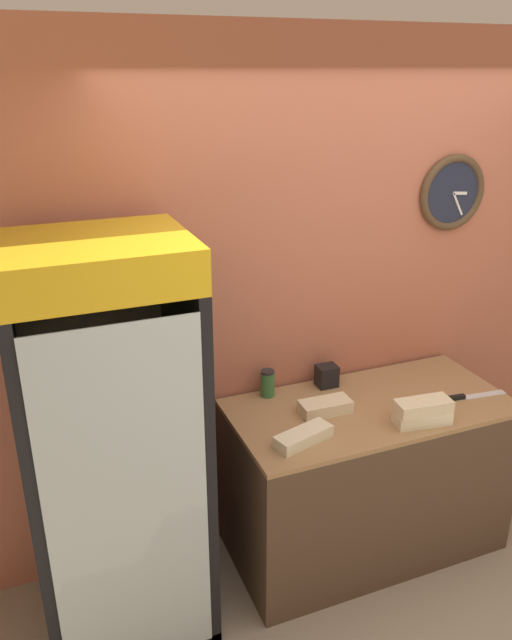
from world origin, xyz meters
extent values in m
cube|color=#B7664C|center=(0.00, 1.31, 1.35)|extent=(5.20, 0.06, 2.70)
torus|color=#4C3823|center=(0.65, 1.26, 1.87)|extent=(0.41, 0.04, 0.41)
cylinder|color=#1E2338|center=(0.65, 1.26, 1.87)|extent=(0.34, 0.01, 0.34)
cube|color=white|center=(0.70, 1.25, 1.86)|extent=(0.09, 0.01, 0.02)
cube|color=white|center=(0.69, 1.25, 1.81)|extent=(0.08, 0.01, 0.13)
cube|color=#4C3828|center=(0.00, 0.90, 0.43)|extent=(1.46, 0.71, 0.86)
cube|color=#9E754C|center=(0.00, 0.90, 0.87)|extent=(1.46, 0.71, 0.02)
cube|color=black|center=(-1.32, 1.24, 0.86)|extent=(0.74, 0.04, 1.72)
cube|color=black|center=(-1.66, 0.91, 0.86)|extent=(0.05, 0.69, 1.72)
cube|color=black|center=(-0.97, 0.91, 0.86)|extent=(0.05, 0.69, 1.72)
cube|color=black|center=(-1.32, 0.91, 0.03)|extent=(0.74, 0.69, 0.05)
cube|color=white|center=(-1.32, 1.21, 0.86)|extent=(0.64, 0.02, 1.62)
cube|color=silver|center=(-1.32, 0.56, 0.86)|extent=(0.64, 0.01, 1.62)
cube|color=gold|center=(-1.32, 0.88, 1.81)|extent=(0.74, 0.62, 0.18)
cube|color=silver|center=(-1.32, 0.89, 0.41)|extent=(0.62, 0.57, 0.01)
cube|color=silver|center=(-1.32, 0.89, 0.72)|extent=(0.62, 0.57, 0.01)
cube|color=silver|center=(-1.32, 0.89, 1.03)|extent=(0.62, 0.57, 0.01)
cube|color=silver|center=(-1.32, 0.89, 1.33)|extent=(0.62, 0.57, 0.01)
cylinder|color=orange|center=(-1.45, 0.65, 1.10)|extent=(0.07, 0.07, 0.14)
cylinder|color=orange|center=(-1.45, 0.65, 1.21)|extent=(0.03, 0.03, 0.06)
cylinder|color=#72337F|center=(-1.19, 0.65, 1.10)|extent=(0.08, 0.08, 0.15)
cylinder|color=#72337F|center=(-1.19, 0.65, 1.21)|extent=(0.03, 0.03, 0.06)
cylinder|color=gold|center=(-1.37, 0.65, 1.40)|extent=(0.06, 0.06, 0.11)
cylinder|color=gold|center=(-1.37, 0.65, 1.48)|extent=(0.03, 0.03, 0.05)
cylinder|color=#B2BCCC|center=(-1.34, 0.65, 1.10)|extent=(0.08, 0.08, 0.13)
cylinder|color=#B2BCCC|center=(-1.34, 0.65, 1.19)|extent=(0.03, 0.03, 0.06)
cylinder|color=#72337F|center=(-1.10, 0.65, 0.49)|extent=(0.08, 0.08, 0.16)
cylinder|color=#72337F|center=(-1.10, 0.65, 0.61)|extent=(0.03, 0.03, 0.07)
cylinder|color=gold|center=(-1.19, 0.65, 0.48)|extent=(0.06, 0.06, 0.13)
cylinder|color=gold|center=(-1.19, 0.65, 0.57)|extent=(0.02, 0.02, 0.05)
cylinder|color=navy|center=(-1.17, 0.64, 0.80)|extent=(0.06, 0.06, 0.15)
cylinder|color=navy|center=(-1.17, 0.64, 0.90)|extent=(0.02, 0.02, 0.06)
cylinder|color=navy|center=(-1.57, 0.65, 1.10)|extent=(0.07, 0.07, 0.15)
cylinder|color=navy|center=(-1.57, 0.65, 1.21)|extent=(0.03, 0.03, 0.06)
cylinder|color=orange|center=(-1.25, 0.65, 0.81)|extent=(0.07, 0.07, 0.17)
cylinder|color=orange|center=(-1.25, 0.65, 0.93)|extent=(0.03, 0.03, 0.07)
cylinder|color=gold|center=(-1.08, 0.65, 1.42)|extent=(0.07, 0.07, 0.15)
cylinder|color=gold|center=(-1.08, 0.65, 1.52)|extent=(0.03, 0.03, 0.06)
cube|color=beige|center=(0.13, 0.66, 0.92)|extent=(0.29, 0.15, 0.06)
cube|color=beige|center=(0.13, 0.66, 0.98)|extent=(0.28, 0.14, 0.06)
cube|color=beige|center=(-0.48, 0.72, 0.91)|extent=(0.31, 0.18, 0.06)
cube|color=beige|center=(-0.25, 0.93, 0.92)|extent=(0.26, 0.13, 0.06)
cube|color=silver|center=(0.61, 0.77, 0.89)|extent=(0.25, 0.07, 0.00)
cube|color=black|center=(0.43, 0.79, 0.90)|extent=(0.12, 0.04, 0.02)
cylinder|color=#336B38|center=(-0.46, 1.19, 0.95)|extent=(0.08, 0.08, 0.13)
cylinder|color=#262628|center=(-0.46, 1.19, 1.02)|extent=(0.07, 0.07, 0.01)
cube|color=black|center=(-0.12, 1.17, 0.94)|extent=(0.11, 0.09, 0.12)
camera|label=1|loc=(-1.60, -1.48, 2.50)|focal=35.00mm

